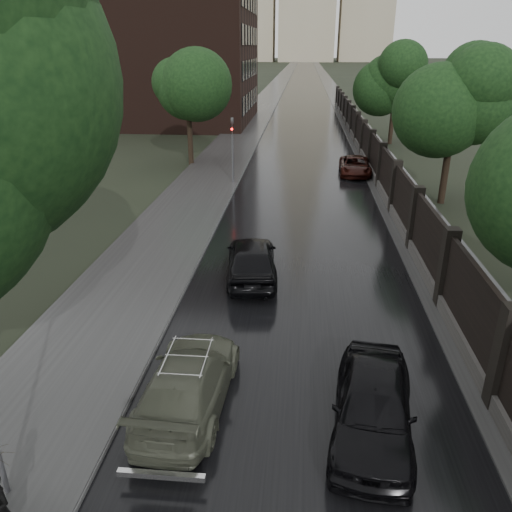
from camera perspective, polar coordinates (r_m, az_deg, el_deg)
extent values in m
cube|color=black|center=(195.11, 5.65, 20.42)|extent=(8.00, 420.00, 0.02)
cube|color=#2D2D2D|center=(195.19, 3.77, 20.50)|extent=(4.00, 420.00, 0.16)
cube|color=#2D2D2D|center=(195.19, 7.37, 20.36)|extent=(3.00, 420.00, 0.08)
cube|color=#383533|center=(38.02, 12.51, 10.75)|extent=(0.40, 75.00, 0.50)
cube|color=black|center=(37.79, 12.67, 12.60)|extent=(0.15, 75.00, 2.00)
cube|color=black|center=(75.38, 9.27, 17.59)|extent=(0.45, 0.45, 2.70)
cylinder|color=black|center=(36.17, -7.63, 14.79)|extent=(0.36, 0.36, 5.85)
sphere|color=black|center=(35.92, -7.83, 18.49)|extent=(4.25, 4.25, 4.25)
cylinder|color=black|center=(28.47, 21.10, 11.02)|extent=(0.36, 0.36, 5.53)
sphere|color=black|center=(28.16, 21.76, 15.40)|extent=(4.08, 4.08, 4.08)
cylinder|color=black|center=(45.88, 15.38, 15.68)|extent=(0.36, 0.36, 5.53)
sphere|color=black|center=(45.68, 15.68, 18.42)|extent=(4.08, 4.08, 4.08)
cylinder|color=#59595E|center=(30.90, -2.67, 10.93)|extent=(0.12, 0.12, 3.00)
imported|color=#59595E|center=(30.55, -2.74, 14.60)|extent=(0.16, 0.20, 1.00)
sphere|color=#FF0C0C|center=(30.43, -2.77, 14.28)|extent=(0.14, 0.14, 0.14)
cube|color=black|center=(59.73, -13.37, 24.33)|extent=(24.00, 18.00, 20.00)
cube|color=tan|center=(306.94, -0.78, 25.46)|extent=(28.00, 22.00, 44.00)
cube|color=tan|center=(306.96, 12.44, 24.99)|extent=(28.00, 22.00, 44.00)
cube|color=tan|center=(305.75, 5.91, 26.87)|extent=(30.00, 30.00, 60.00)
imported|color=#4D5040|center=(12.08, -7.73, -14.02)|extent=(2.05, 4.62, 1.32)
imported|color=black|center=(18.08, -0.49, -0.33)|extent=(2.24, 4.57, 1.50)
imported|color=black|center=(11.49, 13.24, -16.30)|extent=(2.26, 4.43, 1.45)
imported|color=black|center=(34.07, 11.25, 10.08)|extent=(2.08, 4.30, 1.18)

